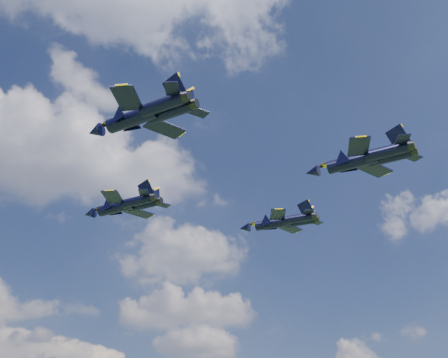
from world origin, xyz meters
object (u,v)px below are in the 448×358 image
jet_right (271,223)px  jet_slot (349,162)px  jet_left (129,119)px  jet_lead (114,208)px

jet_right → jet_slot: jet_right is taller
jet_slot → jet_left: bearing=132.7°
jet_right → jet_slot: size_ratio=0.98×
jet_lead → jet_right: bearing=-42.6°
jet_right → jet_left: bearing=169.5°
jet_lead → jet_left: (0.73, -20.89, 2.95)m
jet_left → jet_slot: 29.04m
jet_right → jet_slot: bearing=-135.8°
jet_lead → jet_right: size_ratio=0.98×
jet_lead → jet_right: 26.36m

